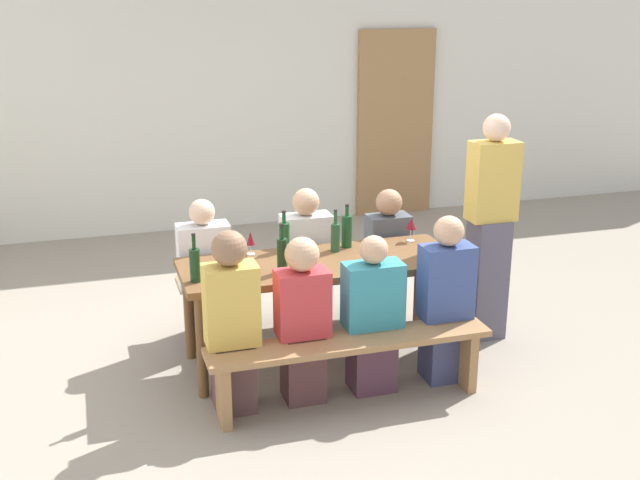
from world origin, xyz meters
name	(u,v)px	position (x,y,z in m)	size (l,w,h in m)	color
ground_plane	(320,359)	(0.00, 0.00, 0.00)	(24.00, 24.00, 0.00)	gray
back_wall	(223,79)	(0.00, 3.57, 1.60)	(14.00, 0.20, 3.20)	silver
wooden_door	(395,124)	(1.94, 3.43, 1.05)	(0.90, 0.06, 2.10)	#9E7247
tasting_table	(320,273)	(0.00, 0.00, 0.66)	(1.93, 0.71, 0.75)	brown
bench_near	(350,353)	(0.00, -0.65, 0.35)	(1.83, 0.30, 0.45)	#9E7247
bench_far	(296,282)	(0.00, 0.65, 0.35)	(1.83, 0.30, 0.45)	#9E7247
wine_bottle_0	(347,230)	(0.27, 0.23, 0.87)	(0.08, 0.08, 0.32)	#194723
wine_bottle_1	(335,236)	(0.16, 0.16, 0.86)	(0.07, 0.07, 0.31)	#234C2D
wine_bottle_2	(282,254)	(-0.31, -0.15, 0.87)	(0.07, 0.07, 0.34)	#143319
wine_bottle_3	(284,236)	(-0.18, 0.29, 0.86)	(0.08, 0.08, 0.29)	#194723
wine_bottle_4	(195,264)	(-0.88, -0.15, 0.87)	(0.07, 0.07, 0.32)	#143319
wine_glass_0	(411,224)	(0.77, 0.23, 0.88)	(0.08, 0.08, 0.17)	silver
wine_glass_1	(250,239)	(-0.43, 0.27, 0.86)	(0.06, 0.06, 0.17)	silver
wine_glass_2	(249,263)	(-0.54, -0.21, 0.86)	(0.06, 0.06, 0.16)	silver
seated_guest_near_0	(232,324)	(-0.72, -0.50, 0.58)	(0.33, 0.24, 1.18)	brown
seated_guest_near_1	(303,322)	(-0.27, -0.50, 0.53)	(0.33, 0.24, 1.10)	#543434
seated_guest_near_2	(372,319)	(0.20, -0.50, 0.50)	(0.38, 0.24, 1.06)	#533241
seated_guest_near_3	(445,303)	(0.72, -0.50, 0.55)	(0.34, 0.24, 1.15)	#3B4166
seated_guest_far_0	(205,277)	(-0.73, 0.50, 0.52)	(0.37, 0.24, 1.11)	#4F2E6E
seated_guest_far_1	(306,265)	(0.04, 0.50, 0.54)	(0.37, 0.24, 1.14)	#51554D
seated_guest_far_2	(387,259)	(0.70, 0.50, 0.52)	(0.32, 0.24, 1.08)	navy
standing_host	(490,231)	(1.32, 0.04, 0.83)	(0.34, 0.24, 1.70)	#575261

